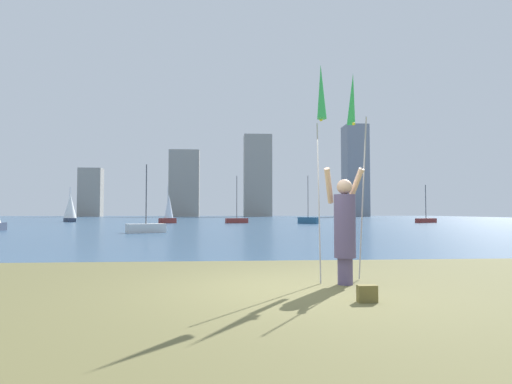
{
  "coord_description": "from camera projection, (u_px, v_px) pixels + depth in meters",
  "views": [
    {
      "loc": [
        -1.0,
        -6.96,
        1.22
      ],
      "look_at": [
        0.89,
        16.86,
        2.28
      ],
      "focal_mm": 30.99,
      "sensor_mm": 36.0,
      "label": 1
    }
  ],
  "objects": [
    {
      "name": "ground",
      "position": [
        229.0,
        221.0,
        57.7
      ],
      "size": [
        120.0,
        138.0,
        0.12
      ],
      "color": "brown"
    },
    {
      "name": "person",
      "position": [
        345.0,
        227.0,
        7.44
      ],
      "size": [
        0.72,
        0.53,
        1.98
      ],
      "rotation": [
        0.0,
        0.0,
        -0.08
      ],
      "color": "#594C72",
      "rests_on": "ground"
    },
    {
      "name": "kite_flag_left",
      "position": [
        321.0,
        98.0,
        7.51
      ],
      "size": [
        0.16,
        0.47,
        3.75
      ],
      "color": "#B2B2B7",
      "rests_on": "ground"
    },
    {
      "name": "kite_flag_right",
      "position": [
        353.0,
        105.0,
        8.32
      ],
      "size": [
        0.16,
        0.98,
        3.83
      ],
      "color": "#B2B2B7",
      "rests_on": "ground"
    },
    {
      "name": "bag",
      "position": [
        367.0,
        294.0,
        5.95
      ],
      "size": [
        0.26,
        0.13,
        0.23
      ],
      "color": "olive",
      "rests_on": "ground"
    },
    {
      "name": "sailboat_0",
      "position": [
        169.0,
        209.0,
        46.76
      ],
      "size": [
        1.79,
        1.73,
        3.99
      ],
      "color": "maroon",
      "rests_on": "ground"
    },
    {
      "name": "sailboat_1",
      "position": [
        426.0,
        220.0,
        48.14
      ],
      "size": [
        2.81,
        1.76,
        4.15
      ],
      "color": "maroon",
      "rests_on": "ground"
    },
    {
      "name": "sailboat_3",
      "position": [
        308.0,
        220.0,
        44.64
      ],
      "size": [
        1.98,
        1.89,
        4.88
      ],
      "color": "#2D6084",
      "rests_on": "ground"
    },
    {
      "name": "sailboat_4",
      "position": [
        146.0,
        228.0,
        25.53
      ],
      "size": [
        2.34,
        1.75,
        3.97
      ],
      "color": "silver",
      "rests_on": "ground"
    },
    {
      "name": "sailboat_6",
      "position": [
        237.0,
        220.0,
        47.06
      ],
      "size": [
        2.48,
        1.32,
        5.06
      ],
      "color": "maroon",
      "rests_on": "ground"
    },
    {
      "name": "sailboat_7",
      "position": [
        70.0,
        208.0,
        52.6
      ],
      "size": [
        2.2,
        2.96,
        4.13
      ],
      "color": "#333D51",
      "rests_on": "ground"
    },
    {
      "name": "skyline_tower_0",
      "position": [
        91.0,
        192.0,
        108.56
      ],
      "size": [
        5.47,
        3.43,
        11.91
      ],
      "color": "gray",
      "rests_on": "ground"
    },
    {
      "name": "skyline_tower_1",
      "position": [
        184.0,
        183.0,
        106.82
      ],
      "size": [
        7.22,
        3.44,
        16.12
      ],
      "color": "gray",
      "rests_on": "ground"
    },
    {
      "name": "skyline_tower_2",
      "position": [
        258.0,
        176.0,
        110.79
      ],
      "size": [
        6.87,
        4.88,
        20.44
      ],
      "color": "gray",
      "rests_on": "ground"
    },
    {
      "name": "skyline_tower_3",
      "position": [
        355.0,
        171.0,
        110.14
      ],
      "size": [
        5.55,
        5.92,
        22.75
      ],
      "color": "gray",
      "rests_on": "ground"
    }
  ]
}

